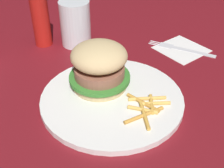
{
  "coord_description": "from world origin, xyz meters",
  "views": [
    {
      "loc": [
        0.39,
        -0.24,
        0.37
      ],
      "look_at": [
        0.01,
        0.01,
        0.04
      ],
      "focal_mm": 47.26,
      "sensor_mm": 36.0,
      "label": 1
    }
  ],
  "objects": [
    {
      "name": "fries_pile",
      "position": [
        0.08,
        0.04,
        0.02
      ],
      "size": [
        0.1,
        0.11,
        0.01
      ],
      "color": "gold",
      "rests_on": "plate"
    },
    {
      "name": "ground_plane",
      "position": [
        0.0,
        0.0,
        0.0
      ],
      "size": [
        1.6,
        1.6,
        0.0
      ],
      "primitive_type": "plane",
      "color": "maroon"
    },
    {
      "name": "plate",
      "position": [
        0.01,
        0.01,
        0.01
      ],
      "size": [
        0.28,
        0.28,
        0.01
      ],
      "primitive_type": "cylinder",
      "color": "white",
      "rests_on": "ground_plane"
    },
    {
      "name": "napkin",
      "position": [
        -0.07,
        0.27,
        0.0
      ],
      "size": [
        0.12,
        0.12,
        0.0
      ],
      "primitive_type": "cube",
      "rotation": [
        0.0,
        0.0,
        0.09
      ],
      "color": "white",
      "rests_on": "ground_plane"
    },
    {
      "name": "ketchup_bottle",
      "position": [
        -0.29,
        -0.01,
        0.06
      ],
      "size": [
        0.04,
        0.04,
        0.13
      ],
      "primitive_type": "cylinder",
      "color": "#B21914",
      "rests_on": "ground_plane"
    },
    {
      "name": "sandwich",
      "position": [
        -0.03,
        0.01,
        0.06
      ],
      "size": [
        0.12,
        0.12,
        0.09
      ],
      "color": "tan",
      "rests_on": "plate"
    },
    {
      "name": "fork",
      "position": [
        -0.07,
        0.27,
        0.0
      ],
      "size": [
        0.16,
        0.1,
        0.0
      ],
      "color": "silver",
      "rests_on": "napkin"
    },
    {
      "name": "drink_glass",
      "position": [
        -0.24,
        0.06,
        0.05
      ],
      "size": [
        0.08,
        0.08,
        0.11
      ],
      "color": "silver",
      "rests_on": "ground_plane"
    }
  ]
}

